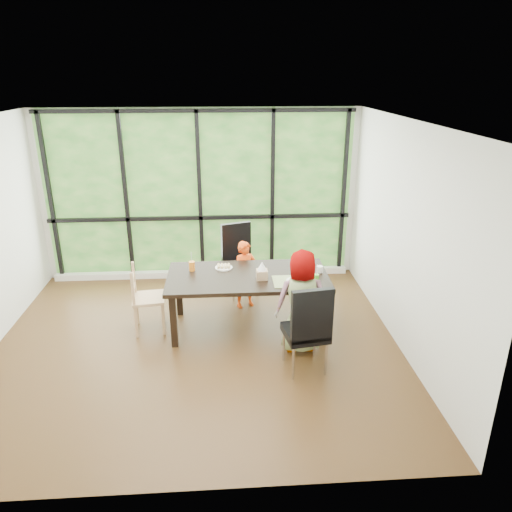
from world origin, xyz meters
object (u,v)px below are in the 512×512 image
white_mug (319,269)px  tissue_box (262,274)px  chair_interior_leather (305,326)px  child_toddler (246,274)px  green_cup (316,278)px  plate_far (224,268)px  child_older (302,302)px  orange_cup (192,266)px  plate_near (296,281)px  dining_table (248,301)px  chair_window_leather (241,261)px  chair_end_beech (148,298)px

white_mug → tissue_box: bearing=-168.3°
chair_interior_leather → child_toddler: (-0.59, 1.62, -0.05)m
green_cup → plate_far: bearing=154.8°
chair_interior_leather → green_cup: bearing=-117.6°
child_older → orange_cup: child_older is taller
plate_near → plate_far: bearing=151.3°
dining_table → child_older: bearing=-43.7°
child_toddler → child_older: (0.61, -1.21, 0.15)m
chair_interior_leather → plate_near: bearing=-98.6°
dining_table → green_cup: size_ratio=19.25×
dining_table → plate_far: plate_far is taller
plate_far → orange_cup: bearing=-173.0°
dining_table → chair_interior_leather: size_ratio=1.91×
plate_far → child_toddler: bearing=50.5°
plate_far → tissue_box: bearing=-38.8°
chair_interior_leather → child_toddler: 1.73m
plate_far → plate_near: (0.89, -0.49, 0.00)m
dining_table → green_cup: green_cup is taller
white_mug → child_toddler: bearing=147.5°
green_cup → tissue_box: (-0.66, 0.15, 0.01)m
chair_window_leather → green_cup: 1.60m
chair_end_beech → white_mug: bearing=-97.0°
tissue_box → chair_interior_leather: bearing=-64.2°
plate_far → plate_near: same height
dining_table → plate_far: size_ratio=8.90×
green_cup → dining_table: bearing=161.4°
chair_end_beech → plate_far: chair_end_beech is taller
chair_window_leather → orange_cup: chair_window_leather is taller
chair_end_beech → child_toddler: 1.42m
chair_window_leather → plate_near: chair_window_leather is taller
child_toddler → plate_near: bearing=-79.2°
dining_table → white_mug: 1.03m
chair_window_leather → tissue_box: (0.23, -1.15, 0.27)m
child_older → orange_cup: size_ratio=10.11×
dining_table → chair_window_leather: (-0.05, 1.02, 0.17)m
white_mug → tissue_box: tissue_box is taller
chair_interior_leather → white_mug: 1.11m
chair_window_leather → plate_far: bearing=-126.4°
child_older → tissue_box: size_ratio=9.13×
white_mug → plate_far: bearing=169.7°
chair_interior_leather → chair_end_beech: bearing=-37.4°
child_toddler → chair_interior_leather: bearing=-93.6°
white_mug → green_cup: bearing=-108.2°
orange_cup → dining_table: bearing=-15.7°
plate_near → white_mug: white_mug is taller
tissue_box → child_older: bearing=-46.1°
chair_interior_leather → green_cup: 0.80m
child_toddler → plate_near: child_toddler is taller
dining_table → green_cup: 0.98m
child_older → green_cup: bearing=-127.6°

